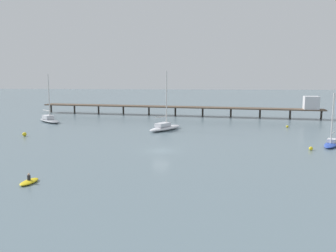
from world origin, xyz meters
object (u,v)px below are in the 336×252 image
at_px(pier, 215,106).
at_px(sailboat_white, 165,127).
at_px(dinghy_yellow, 29,181).
at_px(sailboat_gray, 49,119).
at_px(mooring_buoy_mid, 287,127).
at_px(mooring_buoy_inner, 24,134).
at_px(mooring_buoy_outer, 311,149).
at_px(sailboat_blue, 331,143).

bearing_deg(pier, sailboat_white, -115.94).
relative_size(sailboat_white, dinghy_yellow, 4.04).
bearing_deg(dinghy_yellow, sailboat_gray, 109.70).
relative_size(sailboat_gray, sailboat_white, 0.94).
bearing_deg(pier, sailboat_gray, -161.46).
bearing_deg(mooring_buoy_mid, mooring_buoy_inner, -164.80).
xyz_separation_m(dinghy_yellow, mooring_buoy_outer, (36.47, 19.39, 0.10)).
xyz_separation_m(sailboat_gray, mooring_buoy_outer, (53.64, -28.55, -0.39)).
bearing_deg(mooring_buoy_inner, dinghy_yellow, -63.64).
distance_m(sailboat_gray, mooring_buoy_mid, 56.19).
relative_size(pier, sailboat_gray, 6.76).
relative_size(dinghy_yellow, mooring_buoy_outer, 4.99).
bearing_deg(sailboat_white, dinghy_yellow, -107.90).
height_order(sailboat_gray, mooring_buoy_outer, sailboat_gray).
distance_m(pier, sailboat_gray, 43.38).
distance_m(sailboat_white, sailboat_blue, 32.18).
relative_size(sailboat_blue, dinghy_yellow, 2.88).
bearing_deg(dinghy_yellow, sailboat_blue, 29.48).
distance_m(mooring_buoy_outer, mooring_buoy_inner, 51.40).
xyz_separation_m(pier, dinghy_yellow, (-23.90, -61.72, -2.75)).
bearing_deg(mooring_buoy_inner, sailboat_blue, -5.55).
relative_size(pier, sailboat_white, 6.36).
bearing_deg(pier, dinghy_yellow, -111.17).
xyz_separation_m(sailboat_blue, mooring_buoy_mid, (-2.13, 19.72, -0.29)).
xyz_separation_m(sailboat_white, mooring_buoy_mid, (26.69, 5.41, -0.48)).
height_order(pier, sailboat_white, sailboat_white).
bearing_deg(sailboat_white, mooring_buoy_inner, -161.12).
relative_size(pier, dinghy_yellow, 25.70).
xyz_separation_m(sailboat_white, mooring_buoy_inner, (-26.21, -8.96, -0.34)).
bearing_deg(mooring_buoy_inner, sailboat_white, 18.88).
height_order(pier, sailboat_blue, sailboat_blue).
bearing_deg(mooring_buoy_mid, sailboat_blue, -83.83).
distance_m(pier, mooring_buoy_outer, 44.23).
xyz_separation_m(pier, mooring_buoy_inner, (-38.02, -33.23, -2.56)).
bearing_deg(mooring_buoy_mid, mooring_buoy_outer, -95.63).
distance_m(sailboat_white, mooring_buoy_inner, 27.71).
distance_m(sailboat_gray, dinghy_yellow, 50.93).
distance_m(sailboat_blue, mooring_buoy_mid, 19.84).
bearing_deg(sailboat_gray, sailboat_white, -19.72).
bearing_deg(mooring_buoy_inner, pier, 41.15).
distance_m(pier, mooring_buoy_mid, 24.17).
bearing_deg(pier, mooring_buoy_outer, -73.46).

